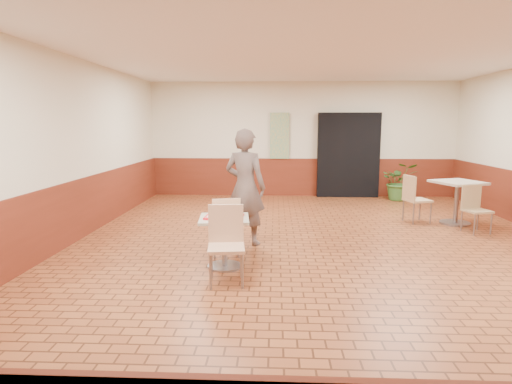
{
  "coord_description": "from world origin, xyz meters",
  "views": [
    {
      "loc": [
        -0.7,
        -6.41,
        1.91
      ],
      "look_at": [
        -0.98,
        -0.39,
        0.95
      ],
      "focal_mm": 30.0,
      "sensor_mm": 36.0,
      "label": 1
    }
  ],
  "objects_px": {
    "main_table": "(224,234)",
    "chair_main_back": "(225,224)",
    "chair_main_front": "(226,240)",
    "serving_tray": "(224,216)",
    "ring_donut": "(219,213)",
    "long_john_donut": "(227,215)",
    "paper_cup": "(231,211)",
    "customer": "(245,187)",
    "second_table": "(457,195)",
    "potted_plant": "(400,182)",
    "chair_second_front": "(475,206)",
    "chair_second_left": "(414,196)"
  },
  "relations": [
    {
      "from": "second_table",
      "to": "ring_donut",
      "type": "bearing_deg",
      "value": -147.87
    },
    {
      "from": "chair_main_front",
      "to": "chair_second_front",
      "type": "relative_size",
      "value": 1.12
    },
    {
      "from": "potted_plant",
      "to": "chair_main_back",
      "type": "bearing_deg",
      "value": -128.56
    },
    {
      "from": "potted_plant",
      "to": "second_table",
      "type": "bearing_deg",
      "value": -82.0
    },
    {
      "from": "chair_main_back",
      "to": "chair_second_front",
      "type": "bearing_deg",
      "value": -175.47
    },
    {
      "from": "chair_main_back",
      "to": "paper_cup",
      "type": "xyz_separation_m",
      "value": [
        0.12,
        -0.38,
        0.27
      ]
    },
    {
      "from": "serving_tray",
      "to": "chair_second_front",
      "type": "bearing_deg",
      "value": 26.43
    },
    {
      "from": "ring_donut",
      "to": "long_john_donut",
      "type": "relative_size",
      "value": 0.82
    },
    {
      "from": "chair_second_left",
      "to": "customer",
      "type": "bearing_deg",
      "value": 103.01
    },
    {
      "from": "serving_tray",
      "to": "long_john_donut",
      "type": "height_order",
      "value": "long_john_donut"
    },
    {
      "from": "chair_main_back",
      "to": "second_table",
      "type": "distance_m",
      "value": 4.78
    },
    {
      "from": "chair_main_front",
      "to": "serving_tray",
      "type": "bearing_deg",
      "value": 92.49
    },
    {
      "from": "chair_main_front",
      "to": "second_table",
      "type": "bearing_deg",
      "value": 31.9
    },
    {
      "from": "chair_second_front",
      "to": "potted_plant",
      "type": "distance_m",
      "value": 3.22
    },
    {
      "from": "second_table",
      "to": "potted_plant",
      "type": "height_order",
      "value": "potted_plant"
    },
    {
      "from": "second_table",
      "to": "chair_main_back",
      "type": "bearing_deg",
      "value": -151.67
    },
    {
      "from": "customer",
      "to": "chair_second_front",
      "type": "bearing_deg",
      "value": -146.82
    },
    {
      "from": "chair_second_left",
      "to": "potted_plant",
      "type": "distance_m",
      "value": 2.52
    },
    {
      "from": "chair_main_back",
      "to": "ring_donut",
      "type": "relative_size",
      "value": 7.79
    },
    {
      "from": "serving_tray",
      "to": "chair_second_front",
      "type": "xyz_separation_m",
      "value": [
        4.21,
        2.09,
        -0.23
      ]
    },
    {
      "from": "main_table",
      "to": "potted_plant",
      "type": "distance_m",
      "value": 6.51
    },
    {
      "from": "main_table",
      "to": "serving_tray",
      "type": "height_order",
      "value": "serving_tray"
    },
    {
      "from": "customer",
      "to": "serving_tray",
      "type": "height_order",
      "value": "customer"
    },
    {
      "from": "second_table",
      "to": "chair_second_left",
      "type": "relative_size",
      "value": 0.9
    },
    {
      "from": "paper_cup",
      "to": "chair_main_back",
      "type": "bearing_deg",
      "value": 107.98
    },
    {
      "from": "customer",
      "to": "long_john_donut",
      "type": "bearing_deg",
      "value": 102.47
    },
    {
      "from": "customer",
      "to": "long_john_donut",
      "type": "distance_m",
      "value": 1.24
    },
    {
      "from": "serving_tray",
      "to": "potted_plant",
      "type": "distance_m",
      "value": 6.52
    },
    {
      "from": "long_john_donut",
      "to": "second_table",
      "type": "bearing_deg",
      "value": 34.12
    },
    {
      "from": "customer",
      "to": "potted_plant",
      "type": "distance_m",
      "value": 5.5
    },
    {
      "from": "chair_main_front",
      "to": "chair_second_front",
      "type": "height_order",
      "value": "chair_main_front"
    },
    {
      "from": "chair_main_back",
      "to": "serving_tray",
      "type": "xyz_separation_m",
      "value": [
        0.04,
        -0.47,
        0.21
      ]
    },
    {
      "from": "ring_donut",
      "to": "long_john_donut",
      "type": "bearing_deg",
      "value": -47.21
    },
    {
      "from": "chair_second_left",
      "to": "long_john_donut",
      "type": "bearing_deg",
      "value": 116.17
    },
    {
      "from": "customer",
      "to": "second_table",
      "type": "xyz_separation_m",
      "value": [
        3.96,
        1.58,
        -0.36
      ]
    },
    {
      "from": "customer",
      "to": "paper_cup",
      "type": "distance_m",
      "value": 1.08
    },
    {
      "from": "chair_main_front",
      "to": "paper_cup",
      "type": "relative_size",
      "value": 10.63
    },
    {
      "from": "ring_donut",
      "to": "long_john_donut",
      "type": "distance_m",
      "value": 0.18
    },
    {
      "from": "potted_plant",
      "to": "chair_main_front",
      "type": "bearing_deg",
      "value": -122.64
    },
    {
      "from": "ring_donut",
      "to": "potted_plant",
      "type": "distance_m",
      "value": 6.51
    },
    {
      "from": "chair_main_back",
      "to": "second_table",
      "type": "relative_size",
      "value": 1.05
    },
    {
      "from": "chair_main_front",
      "to": "chair_main_back",
      "type": "bearing_deg",
      "value": 90.62
    },
    {
      "from": "main_table",
      "to": "chair_second_front",
      "type": "bearing_deg",
      "value": 26.43
    },
    {
      "from": "main_table",
      "to": "chair_main_back",
      "type": "xyz_separation_m",
      "value": [
        -0.04,
        0.47,
        0.03
      ]
    },
    {
      "from": "main_table",
      "to": "chair_main_front",
      "type": "distance_m",
      "value": 0.53
    },
    {
      "from": "main_table",
      "to": "potted_plant",
      "type": "height_order",
      "value": "potted_plant"
    },
    {
      "from": "main_table",
      "to": "customer",
      "type": "distance_m",
      "value": 1.26
    },
    {
      "from": "chair_second_front",
      "to": "potted_plant",
      "type": "xyz_separation_m",
      "value": [
        -0.41,
        3.19,
        0.01
      ]
    },
    {
      "from": "long_john_donut",
      "to": "potted_plant",
      "type": "height_order",
      "value": "potted_plant"
    },
    {
      "from": "long_john_donut",
      "to": "serving_tray",
      "type": "bearing_deg",
      "value": 123.75
    }
  ]
}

